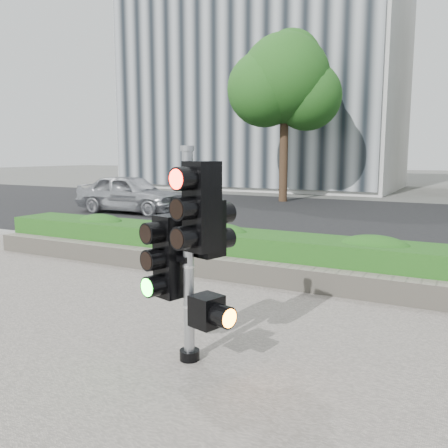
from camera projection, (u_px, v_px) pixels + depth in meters
The scene contains 10 objects.
ground at pixel (208, 324), 5.82m from camera, with size 120.00×120.00×0.00m, color #51514C.
sidewalk at pixel (47, 425), 3.63m from camera, with size 16.00×11.00×0.03m, color #9E9389.
road at pixel (368, 221), 14.58m from camera, with size 60.00×13.00×0.02m, color black.
curb at pixel (294, 266), 8.57m from camera, with size 60.00×0.25×0.12m, color gray.
stone_wall at pixel (267, 274), 7.46m from camera, with size 12.00×0.32×0.34m, color gray.
hedge at pixel (282, 256), 8.00m from camera, with size 12.00×1.00×0.68m, color #3D892A.
building_left at pixel (265, 64), 29.00m from camera, with size 16.00×9.00×15.00m, color #B7B7B2.
tree_left at pixel (285, 82), 19.91m from camera, with size 4.61×4.03×7.34m.
traffic_signal at pixel (193, 245), 4.59m from camera, with size 0.78×0.64×2.12m.
car_silver at pixel (130, 194), 16.55m from camera, with size 1.59×3.94×1.34m, color #A8A9AF.
Camera 1 is at (2.77, -4.85, 2.08)m, focal length 38.00 mm.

